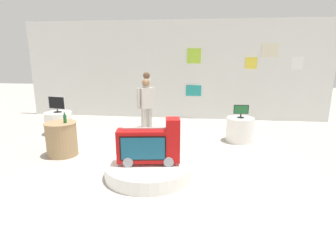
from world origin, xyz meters
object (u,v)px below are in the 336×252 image
object	(u,v)px
display_pedestal_center_rear	(240,130)
bottle_on_side_table	(65,119)
tv_on_center_rear	(241,111)
display_pedestal_left_rear	(59,123)
shopper_browsing_near_truck	(146,105)
main_display_pedestal	(149,170)
novelty_firetruck_tv	(150,145)
shopper_browsing_rear	(147,96)
side_table_round	(62,139)
tv_on_left_rear	(57,104)

from	to	relation	value
display_pedestal_center_rear	bottle_on_side_table	xyz separation A→B (m)	(-3.91, -1.57, 0.53)
tv_on_center_rear	bottle_on_side_table	world-z (taller)	bottle_on_side_table
display_pedestal_left_rear	shopper_browsing_near_truck	bearing A→B (deg)	-4.58
main_display_pedestal	novelty_firetruck_tv	size ratio (longest dim) A/B	1.39
display_pedestal_left_rear	display_pedestal_center_rear	distance (m)	4.98
shopper_browsing_near_truck	shopper_browsing_rear	xyz separation A→B (m)	(-0.19, 1.02, 0.06)
side_table_round	display_pedestal_left_rear	bearing A→B (deg)	120.21
novelty_firetruck_tv	side_table_round	size ratio (longest dim) A/B	1.55
side_table_round	display_pedestal_center_rear	bearing A→B (deg)	21.12
side_table_round	shopper_browsing_near_truck	xyz separation A→B (m)	(1.63, 1.42, 0.55)
tv_on_center_rear	display_pedestal_left_rear	bearing A→B (deg)	179.25
novelty_firetruck_tv	tv_on_left_rear	xyz separation A→B (m)	(-3.10, 2.47, 0.27)
display_pedestal_left_rear	tv_on_center_rear	bearing A→B (deg)	-0.75
display_pedestal_left_rear	bottle_on_side_table	xyz separation A→B (m)	(1.07, -1.63, 0.53)
novelty_firetruck_tv	tv_on_center_rear	distance (m)	3.07
main_display_pedestal	shopper_browsing_rear	bearing A→B (deg)	101.93
tv_on_left_rear	side_table_round	world-z (taller)	tv_on_left_rear
main_display_pedestal	tv_on_center_rear	xyz separation A→B (m)	(1.91, 2.40, 0.68)
shopper_browsing_near_truck	shopper_browsing_rear	size ratio (longest dim) A/B	0.94
main_display_pedestal	bottle_on_side_table	xyz separation A→B (m)	(-2.00, 0.84, 0.72)
main_display_pedestal	novelty_firetruck_tv	distance (m)	0.47
bottle_on_side_table	shopper_browsing_near_truck	xyz separation A→B (m)	(1.50, 1.42, 0.09)
display_pedestal_left_rear	side_table_round	size ratio (longest dim) A/B	0.99
display_pedestal_center_rear	shopper_browsing_near_truck	distance (m)	2.50
novelty_firetruck_tv	display_pedestal_center_rear	world-z (taller)	novelty_firetruck_tv
main_display_pedestal	shopper_browsing_near_truck	world-z (taller)	shopper_browsing_near_truck
novelty_firetruck_tv	side_table_round	bearing A→B (deg)	158.44
tv_on_left_rear	tv_on_center_rear	xyz separation A→B (m)	(4.98, -0.06, -0.06)
side_table_round	shopper_browsing_rear	bearing A→B (deg)	59.55
novelty_firetruck_tv	bottle_on_side_table	world-z (taller)	novelty_firetruck_tv
shopper_browsing_rear	shopper_browsing_near_truck	bearing A→B (deg)	-79.31
main_display_pedestal	shopper_browsing_rear	world-z (taller)	shopper_browsing_rear
main_display_pedestal	display_pedestal_center_rear	distance (m)	3.08
novelty_firetruck_tv	display_pedestal_left_rear	bearing A→B (deg)	141.40
tv_on_center_rear	shopper_browsing_near_truck	size ratio (longest dim) A/B	0.23
main_display_pedestal	shopper_browsing_near_truck	bearing A→B (deg)	102.49
novelty_firetruck_tv	bottle_on_side_table	xyz separation A→B (m)	(-2.03, 0.84, 0.24)
main_display_pedestal	shopper_browsing_near_truck	size ratio (longest dim) A/B	1.01
tv_on_left_rear	side_table_round	bearing A→B (deg)	-59.75
novelty_firetruck_tv	tv_on_center_rear	xyz separation A→B (m)	(1.89, 2.41, 0.21)
display_pedestal_left_rear	bottle_on_side_table	bearing A→B (deg)	-56.69
tv_on_center_rear	bottle_on_side_table	bearing A→B (deg)	-158.22
main_display_pedestal	side_table_round	world-z (taller)	side_table_round
display_pedestal_center_rear	tv_on_center_rear	xyz separation A→B (m)	(-0.00, -0.00, 0.50)
main_display_pedestal	bottle_on_side_table	world-z (taller)	bottle_on_side_table
novelty_firetruck_tv	shopper_browsing_rear	world-z (taller)	shopper_browsing_rear
shopper_browsing_rear	bottle_on_side_table	bearing A→B (deg)	-118.13
tv_on_center_rear	side_table_round	xyz separation A→B (m)	(-4.04, -1.56, -0.43)
display_pedestal_left_rear	shopper_browsing_near_truck	xyz separation A→B (m)	(2.57, -0.21, 0.62)
display_pedestal_center_rear	bottle_on_side_table	size ratio (longest dim) A/B	2.97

